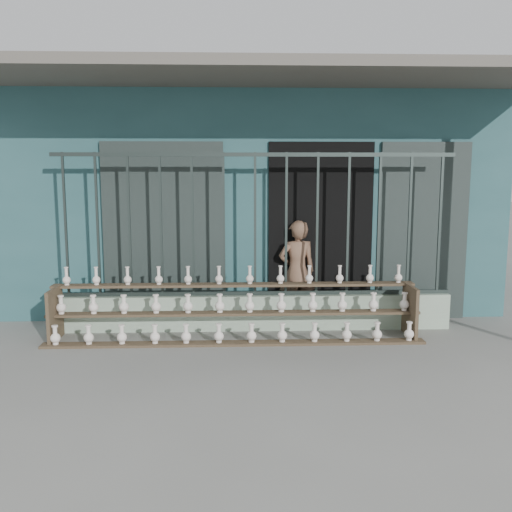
{
  "coord_description": "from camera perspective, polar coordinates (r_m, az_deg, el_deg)",
  "views": [
    {
      "loc": [
        -0.27,
        -5.82,
        2.04
      ],
      "look_at": [
        0.0,
        1.0,
        1.0
      ],
      "focal_mm": 40.0,
      "sensor_mm": 36.0,
      "label": 1
    }
  ],
  "objects": [
    {
      "name": "ground",
      "position": [
        6.17,
        0.37,
        -10.64
      ],
      "size": [
        60.0,
        60.0,
        0.0
      ],
      "primitive_type": "plane",
      "color": "slate"
    },
    {
      "name": "workshop_building",
      "position": [
        10.06,
        -0.7,
        6.27
      ],
      "size": [
        7.4,
        6.6,
        3.21
      ],
      "color": "#295357",
      "rests_on": "ground"
    },
    {
      "name": "shelf_rack",
      "position": [
        6.91,
        -2.15,
        -5.41
      ],
      "size": [
        4.5,
        0.68,
        0.85
      ],
      "color": "brown",
      "rests_on": "ground"
    },
    {
      "name": "parapet_wall",
      "position": [
        7.35,
        -0.09,
        -5.63
      ],
      "size": [
        5.0,
        0.2,
        0.45
      ],
      "primitive_type": "cube",
      "color": "#9FB89E",
      "rests_on": "ground"
    },
    {
      "name": "elderly_woman",
      "position": [
        7.64,
        4.12,
        -1.55
      ],
      "size": [
        0.55,
        0.41,
        1.37
      ],
      "primitive_type": "imported",
      "rotation": [
        0.0,
        0.0,
        3.31
      ],
      "color": "brown",
      "rests_on": "ground"
    },
    {
      "name": "security_fence",
      "position": [
        7.16,
        -0.09,
        3.12
      ],
      "size": [
        5.0,
        0.04,
        1.8
      ],
      "color": "#283330",
      "rests_on": "parapet_wall"
    }
  ]
}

